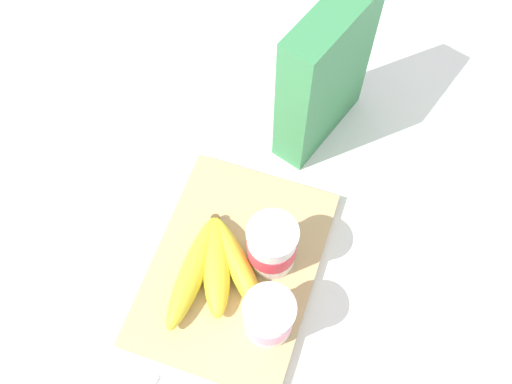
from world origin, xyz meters
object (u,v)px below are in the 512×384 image
cutting_board (234,268)px  cereal_box (324,76)px  yogurt_cup_back (269,317)px  banana_bunch (215,268)px  yogurt_cup_front (272,246)px

cutting_board → cereal_box: cereal_box is taller
cutting_board → cereal_box: bearing=171.2°
yogurt_cup_back → banana_bunch: yogurt_cup_back is taller
cutting_board → cereal_box: (-0.29, 0.04, 0.12)m
cutting_board → yogurt_cup_front: bearing=121.7°
cutting_board → banana_bunch: size_ratio=1.70×
cereal_box → yogurt_cup_back: 0.36m
cereal_box → yogurt_cup_front: size_ratio=2.79×
cutting_board → banana_bunch: 0.04m
cutting_board → yogurt_cup_back: (0.07, 0.07, 0.05)m
yogurt_cup_back → banana_bunch: (-0.05, -0.10, -0.02)m
cereal_box → cutting_board: bearing=-170.3°
banana_bunch → cereal_box: bearing=167.8°
yogurt_cup_front → banana_bunch: bearing=-55.2°
cutting_board → cereal_box: 0.32m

